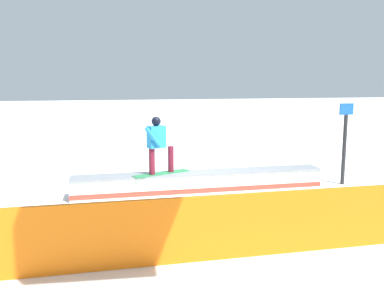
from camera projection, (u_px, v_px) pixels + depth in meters
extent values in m
plane|color=white|center=(201.00, 193.00, 9.79)|extent=(120.00, 120.00, 0.00)
cube|color=white|center=(201.00, 183.00, 9.75)|extent=(6.24, 0.83, 0.49)
cube|color=red|center=(201.00, 188.00, 9.77)|extent=(6.25, 0.84, 0.12)
cube|color=gray|center=(201.00, 173.00, 9.71)|extent=(6.24, 0.89, 0.04)
cube|color=#28844A|center=(162.00, 173.00, 9.50)|extent=(1.46, 0.72, 0.01)
cylinder|color=maroon|center=(152.00, 161.00, 9.31)|extent=(0.18, 0.18, 0.63)
cylinder|color=maroon|center=(171.00, 159.00, 9.60)|extent=(0.18, 0.18, 0.63)
cube|color=#2591D6|center=(156.00, 137.00, 9.30)|extent=(0.46, 0.35, 0.52)
sphere|color=black|center=(156.00, 121.00, 9.24)|extent=(0.22, 0.22, 0.22)
cylinder|color=#2591D6|center=(153.00, 137.00, 9.06)|extent=(0.42, 0.22, 0.49)
cylinder|color=#2591D6|center=(157.00, 135.00, 9.48)|extent=(0.18, 0.14, 0.56)
cube|color=orange|center=(268.00, 224.00, 6.14)|extent=(8.18, 0.46, 1.02)
cylinder|color=#262628|center=(344.00, 150.00, 10.48)|extent=(0.10, 0.10, 1.87)
cube|color=blue|center=(346.00, 109.00, 10.32)|extent=(0.40, 0.04, 0.30)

